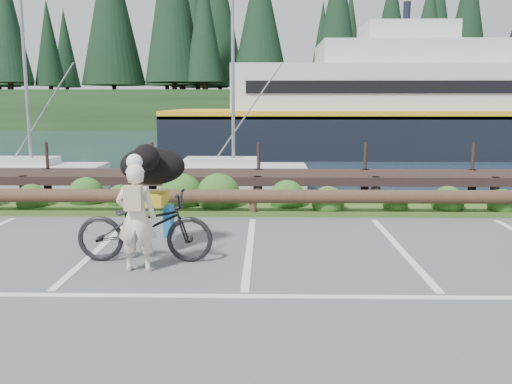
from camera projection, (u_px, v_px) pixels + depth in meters
ground at (245, 286)px, 7.46m from camera, size 72.00×72.00×0.00m
harbor_backdrop at (267, 117)px, 84.87m from camera, size 170.00×160.00×30.00m
vegetation_strip at (254, 208)px, 12.67m from camera, size 34.00×1.60×0.10m
log_rail at (253, 216)px, 11.99m from camera, size 32.00×0.30×0.60m
bicycle at (145, 227)px, 8.54m from camera, size 2.15×0.77×1.13m
cyclist at (136, 218)px, 8.00m from camera, size 0.60×0.39×1.63m
dog at (152, 166)px, 9.07m from camera, size 0.54×1.10×0.63m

